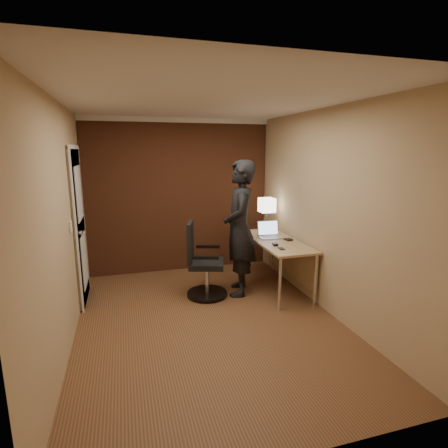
{
  "coord_description": "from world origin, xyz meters",
  "views": [
    {
      "loc": [
        -0.89,
        -3.73,
        2.0
      ],
      "look_at": [
        0.35,
        0.55,
        1.05
      ],
      "focal_mm": 28.0,
      "sensor_mm": 36.0,
      "label": 1
    }
  ],
  "objects_px": {
    "desk_lamp": "(267,206)",
    "wallet": "(288,239)",
    "desk": "(280,248)",
    "mouse": "(275,244)",
    "person": "(240,228)",
    "laptop": "(269,233)",
    "office_chair": "(202,265)",
    "phone": "(281,249)"
  },
  "relations": [
    {
      "from": "desk_lamp",
      "to": "wallet",
      "type": "relative_size",
      "value": 4.86
    },
    {
      "from": "desk",
      "to": "mouse",
      "type": "relative_size",
      "value": 15.0
    },
    {
      "from": "wallet",
      "to": "person",
      "type": "relative_size",
      "value": 0.06
    },
    {
      "from": "desk",
      "to": "wallet",
      "type": "height_order",
      "value": "wallet"
    },
    {
      "from": "laptop",
      "to": "office_chair",
      "type": "height_order",
      "value": "office_chair"
    },
    {
      "from": "desk_lamp",
      "to": "phone",
      "type": "xyz_separation_m",
      "value": [
        -0.2,
        -0.98,
        -0.41
      ]
    },
    {
      "from": "desk",
      "to": "person",
      "type": "relative_size",
      "value": 0.8
    },
    {
      "from": "office_chair",
      "to": "person",
      "type": "bearing_deg",
      "value": -2.08
    },
    {
      "from": "person",
      "to": "phone",
      "type": "bearing_deg",
      "value": 61.15
    },
    {
      "from": "desk",
      "to": "phone",
      "type": "height_order",
      "value": "phone"
    },
    {
      "from": "phone",
      "to": "wallet",
      "type": "xyz_separation_m",
      "value": [
        0.29,
        0.39,
        0.01
      ]
    },
    {
      "from": "laptop",
      "to": "office_chair",
      "type": "relative_size",
      "value": 0.33
    },
    {
      "from": "mouse",
      "to": "office_chair",
      "type": "distance_m",
      "value": 1.04
    },
    {
      "from": "office_chair",
      "to": "mouse",
      "type": "bearing_deg",
      "value": -16.48
    },
    {
      "from": "mouse",
      "to": "wallet",
      "type": "distance_m",
      "value": 0.37
    },
    {
      "from": "laptop",
      "to": "mouse",
      "type": "relative_size",
      "value": 3.38
    },
    {
      "from": "laptop",
      "to": "desk_lamp",
      "type": "bearing_deg",
      "value": 74.4
    },
    {
      "from": "wallet",
      "to": "mouse",
      "type": "bearing_deg",
      "value": -144.89
    },
    {
      "from": "desk_lamp",
      "to": "wallet",
      "type": "distance_m",
      "value": 0.73
    },
    {
      "from": "mouse",
      "to": "person",
      "type": "distance_m",
      "value": 0.53
    },
    {
      "from": "office_chair",
      "to": "person",
      "type": "height_order",
      "value": "person"
    },
    {
      "from": "wallet",
      "to": "person",
      "type": "xyz_separation_m",
      "value": [
        -0.72,
        0.05,
        0.2
      ]
    },
    {
      "from": "desk_lamp",
      "to": "person",
      "type": "height_order",
      "value": "person"
    },
    {
      "from": "laptop",
      "to": "office_chair",
      "type": "bearing_deg",
      "value": -169.88
    },
    {
      "from": "desk",
      "to": "office_chair",
      "type": "bearing_deg",
      "value": 179.32
    },
    {
      "from": "laptop",
      "to": "wallet",
      "type": "distance_m",
      "value": 0.32
    },
    {
      "from": "desk_lamp",
      "to": "person",
      "type": "relative_size",
      "value": 0.29
    },
    {
      "from": "phone",
      "to": "office_chair",
      "type": "xyz_separation_m",
      "value": [
        -0.96,
        0.46,
        -0.28
      ]
    },
    {
      "from": "desk",
      "to": "desk_lamp",
      "type": "distance_m",
      "value": 0.76
    },
    {
      "from": "desk",
      "to": "desk_lamp",
      "type": "xyz_separation_m",
      "value": [
        0.0,
        0.54,
        0.55
      ]
    },
    {
      "from": "desk_lamp",
      "to": "laptop",
      "type": "bearing_deg",
      "value": -105.6
    },
    {
      "from": "mouse",
      "to": "person",
      "type": "xyz_separation_m",
      "value": [
        -0.42,
        0.26,
        0.19
      ]
    },
    {
      "from": "laptop",
      "to": "phone",
      "type": "height_order",
      "value": "laptop"
    },
    {
      "from": "desk",
      "to": "person",
      "type": "distance_m",
      "value": 0.71
    },
    {
      "from": "laptop",
      "to": "wallet",
      "type": "relative_size",
      "value": 3.07
    },
    {
      "from": "laptop",
      "to": "person",
      "type": "relative_size",
      "value": 0.18
    },
    {
      "from": "desk",
      "to": "person",
      "type": "xyz_separation_m",
      "value": [
        -0.63,
        -0.01,
        0.33
      ]
    },
    {
      "from": "desk",
      "to": "wallet",
      "type": "bearing_deg",
      "value": -32.02
    },
    {
      "from": "desk_lamp",
      "to": "office_chair",
      "type": "distance_m",
      "value": 1.45
    },
    {
      "from": "desk",
      "to": "desk_lamp",
      "type": "bearing_deg",
      "value": 89.91
    },
    {
      "from": "laptop",
      "to": "office_chair",
      "type": "distance_m",
      "value": 1.14
    },
    {
      "from": "desk",
      "to": "person",
      "type": "height_order",
      "value": "person"
    }
  ]
}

